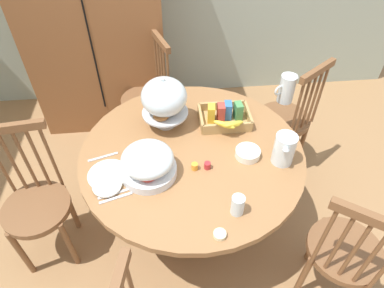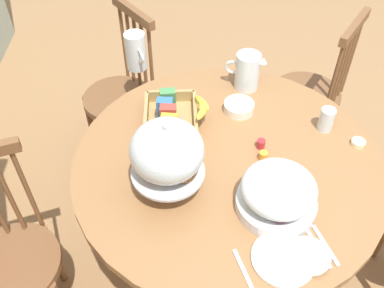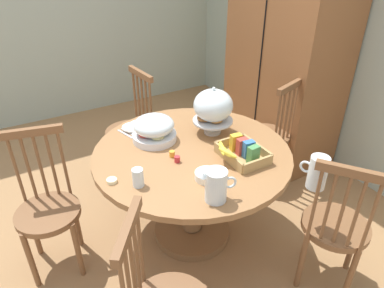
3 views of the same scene
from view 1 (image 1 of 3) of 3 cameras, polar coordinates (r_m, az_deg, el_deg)
ground_plane at (r=2.45m, az=-2.60°, el=-16.03°), size 10.00×10.00×0.00m
wooden_armoire at (r=3.00m, az=-16.39°, el=20.08°), size 1.18×0.60×1.96m
dining_table at (r=2.09m, az=0.00°, el=-4.82°), size 1.29×1.29×0.74m
windsor_chair_near_window at (r=2.70m, az=15.55°, el=3.90°), size 0.46×0.46×0.97m
windsor_chair_by_cabinet at (r=2.83m, az=-7.36°, el=7.44°), size 0.42×0.43×0.97m
windsor_chair_facing_door at (r=2.26m, az=-24.68°, el=-9.31°), size 0.40×0.40×0.97m
windsor_chair_host_seat at (r=2.06m, az=24.23°, el=-16.49°), size 0.46×0.46×0.97m
pastry_stand_with_dome at (r=2.00m, az=-4.71°, el=7.64°), size 0.28×0.28×0.34m
fruit_platter_covered at (r=1.78m, az=-7.45°, el=-3.15°), size 0.30×0.30×0.18m
orange_juice_pitcher at (r=1.90m, az=15.22°, el=-1.00°), size 0.12×0.20×0.18m
milk_pitcher at (r=2.35m, az=15.63°, el=8.80°), size 0.18×0.10×0.19m
cereal_basket at (r=2.11m, az=5.57°, el=4.62°), size 0.32×0.30×0.12m
china_plate_large at (r=1.87m, az=-13.91°, el=-4.93°), size 0.22×0.22×0.01m
china_plate_small at (r=1.81m, az=-14.12°, el=-6.84°), size 0.15×0.15×0.01m
cereal_bowl at (r=1.93m, az=9.36°, el=-1.53°), size 0.14×0.14×0.04m
drinking_glass at (r=1.65m, az=7.70°, el=-10.17°), size 0.06×0.06×0.11m
butter_dish at (r=1.60m, az=4.71°, el=-14.95°), size 0.06×0.06×0.02m
jam_jar_strawberry at (r=1.84m, az=2.63°, el=-3.72°), size 0.04×0.04×0.04m
jam_jar_apricot at (r=1.84m, az=0.46°, el=-3.89°), size 0.04×0.04×0.04m
table_knife at (r=1.79m, az=-12.93°, el=-8.15°), size 0.17×0.06×0.01m
dinner_fork at (r=1.77m, az=-12.71°, el=-8.87°), size 0.17×0.06×0.01m
soup_spoon at (r=1.97m, az=-14.76°, el=-2.13°), size 0.17×0.06×0.01m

